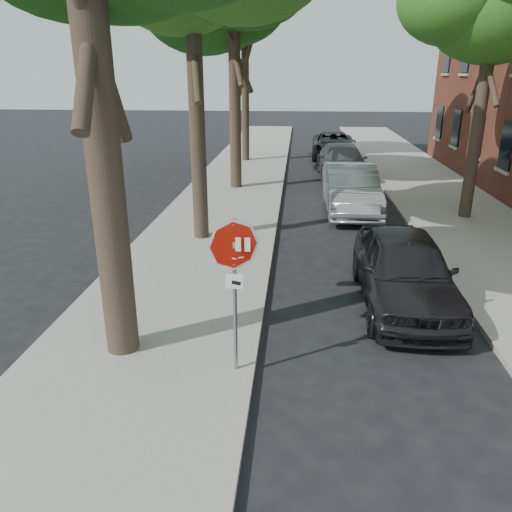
{
  "coord_description": "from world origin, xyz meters",
  "views": [
    {
      "loc": [
        0.23,
        -7.12,
        4.78
      ],
      "look_at": [
        -0.38,
        0.24,
        2.05
      ],
      "focal_mm": 35.0,
      "sensor_mm": 36.0,
      "label": 1
    }
  ],
  "objects_px": {
    "car_b": "(351,189)",
    "car_c": "(342,162)",
    "tree_far": "(245,22)",
    "car_d": "(333,145)",
    "stop_sign": "(234,267)",
    "car_a": "(404,270)"
  },
  "relations": [
    {
      "from": "car_a",
      "to": "car_c",
      "type": "distance_m",
      "value": 13.78
    },
    {
      "from": "car_a",
      "to": "car_b",
      "type": "relative_size",
      "value": 0.94
    },
    {
      "from": "car_a",
      "to": "car_b",
      "type": "bearing_deg",
      "value": 93.12
    },
    {
      "from": "car_c",
      "to": "tree_far",
      "type": "bearing_deg",
      "value": 137.67
    },
    {
      "from": "tree_far",
      "to": "car_d",
      "type": "bearing_deg",
      "value": 19.06
    },
    {
      "from": "car_a",
      "to": "tree_far",
      "type": "bearing_deg",
      "value": 106.3
    },
    {
      "from": "car_b",
      "to": "car_c",
      "type": "height_order",
      "value": "car_b"
    },
    {
      "from": "car_b",
      "to": "car_d",
      "type": "height_order",
      "value": "car_b"
    },
    {
      "from": "tree_far",
      "to": "car_c",
      "type": "xyz_separation_m",
      "value": [
        5.04,
        -4.31,
        -6.44
      ]
    },
    {
      "from": "stop_sign",
      "to": "tree_far",
      "type": "bearing_deg",
      "value": 95.46
    },
    {
      "from": "stop_sign",
      "to": "tree_far",
      "type": "xyz_separation_m",
      "value": [
        -2.02,
        21.14,
        5.26
      ]
    },
    {
      "from": "car_b",
      "to": "car_c",
      "type": "distance_m",
      "value": 6.1
    },
    {
      "from": "tree_far",
      "to": "car_a",
      "type": "xyz_separation_m",
      "value": [
        5.3,
        -18.09,
        -6.42
      ]
    },
    {
      "from": "stop_sign",
      "to": "tree_far",
      "type": "relative_size",
      "value": 0.28
    },
    {
      "from": "car_b",
      "to": "car_c",
      "type": "xyz_separation_m",
      "value": [
        0.16,
        6.1,
        -0.05
      ]
    },
    {
      "from": "stop_sign",
      "to": "tree_far",
      "type": "height_order",
      "value": "tree_far"
    },
    {
      "from": "stop_sign",
      "to": "car_d",
      "type": "distance_m",
      "value": 23.09
    },
    {
      "from": "tree_far",
      "to": "car_d",
      "type": "height_order",
      "value": "tree_far"
    },
    {
      "from": "stop_sign",
      "to": "car_c",
      "type": "distance_m",
      "value": 17.13
    },
    {
      "from": "stop_sign",
      "to": "car_b",
      "type": "xyz_separation_m",
      "value": [
        2.86,
        10.72,
        -1.12
      ]
    },
    {
      "from": "car_c",
      "to": "car_b",
      "type": "bearing_deg",
      "value": -93.28
    },
    {
      "from": "car_a",
      "to": "stop_sign",
      "type": "bearing_deg",
      "value": -137.12
    }
  ]
}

